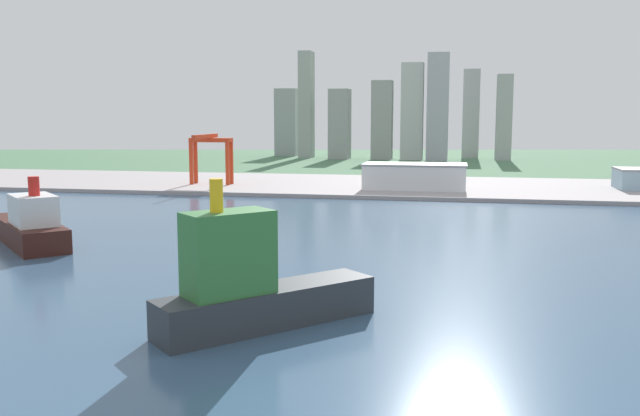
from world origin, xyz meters
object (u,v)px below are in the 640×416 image
container_barge (253,286)px  port_crane_red (210,147)px  cargo_ship (30,226)px  warehouse_main (415,176)px

container_barge → port_crane_red: (-119.89, 295.58, 17.55)m
cargo_ship → container_barge: bearing=-36.2°
port_crane_red → warehouse_main: bearing=-0.9°
cargo_ship → container_barge: container_barge is taller
port_crane_red → container_barge: bearing=-67.9°
cargo_ship → port_crane_red: bearing=91.7°
cargo_ship → warehouse_main: (132.14, 210.17, 3.23)m
cargo_ship → container_barge: (113.63, -83.24, 2.80)m
container_barge → warehouse_main: bearing=86.4°
cargo_ship → port_crane_red: 213.41m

